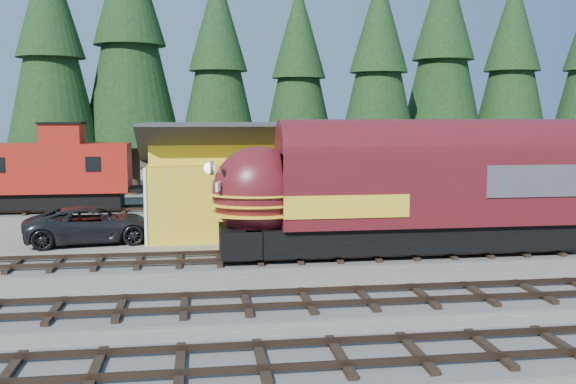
{
  "coord_description": "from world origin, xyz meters",
  "views": [
    {
      "loc": [
        -3.73,
        -20.24,
        5.56
      ],
      "look_at": [
        -0.32,
        4.0,
        2.68
      ],
      "focal_mm": 40.0,
      "sensor_mm": 36.0,
      "label": 1
    }
  ],
  "objects": [
    {
      "name": "track_spur",
      "position": [
        -10.0,
        18.0,
        0.06
      ],
      "size": [
        32.0,
        3.2,
        0.33
      ],
      "color": "#4C4947",
      "rests_on": "ground"
    },
    {
      "name": "pickup_truck_a",
      "position": [
        -8.4,
        8.67,
        0.81
      ],
      "size": [
        6.17,
        3.58,
        1.62
      ],
      "primitive_type": "imported",
      "rotation": [
        0.0,
        0.0,
        1.73
      ],
      "color": "black",
      "rests_on": "ground"
    },
    {
      "name": "locomotive",
      "position": [
        3.89,
        4.0,
        2.43
      ],
      "size": [
        15.14,
        3.01,
        4.12
      ],
      "color": "black",
      "rests_on": "ground"
    },
    {
      "name": "conifer_backdrop",
      "position": [
        5.98,
        24.85,
        9.92
      ],
      "size": [
        78.37,
        23.19,
        16.77
      ],
      "color": "black",
      "rests_on": "ground"
    },
    {
      "name": "depot",
      "position": [
        -0.0,
        10.5,
        2.96
      ],
      "size": [
        12.8,
        7.0,
        5.3
      ],
      "color": "gold",
      "rests_on": "ground"
    },
    {
      "name": "ground",
      "position": [
        0.0,
        0.0,
        0.0
      ],
      "size": [
        120.0,
        120.0,
        0.0
      ],
      "primitive_type": "plane",
      "color": "#6B665B",
      "rests_on": "ground"
    },
    {
      "name": "caboose",
      "position": [
        -12.28,
        18.0,
        2.42
      ],
      "size": [
        9.28,
        2.69,
        4.83
      ],
      "color": "black",
      "rests_on": "ground"
    },
    {
      "name": "track_siding",
      "position": [
        10.0,
        4.0,
        0.06
      ],
      "size": [
        68.0,
        3.2,
        0.33
      ],
      "color": "#4C4947",
      "rests_on": "ground"
    }
  ]
}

